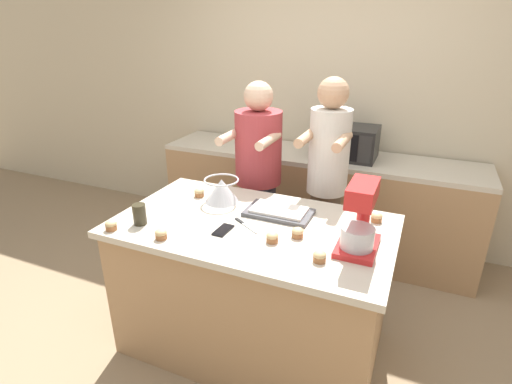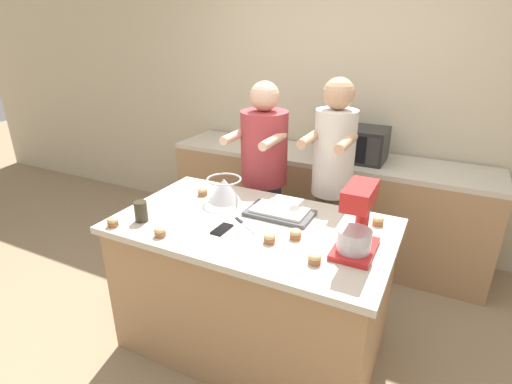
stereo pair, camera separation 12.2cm
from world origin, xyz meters
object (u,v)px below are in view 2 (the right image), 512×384
object	(u,v)px
cupcake_1	(378,220)
person_left	(264,182)
person_right	(331,188)
cell_phone	(222,229)
drinking_glass	(141,211)
knife	(244,224)
cupcake_5	(295,234)
baking_tray	(280,212)
cupcake_6	(315,258)
cupcake_2	(113,222)
mixing_bowl	(224,189)
cupcake_0	(203,191)
microwave_oven	(355,143)
cupcake_4	(269,238)
cupcake_3	(160,231)
stand_mixer	(357,223)

from	to	relation	value
cupcake_1	person_left	bearing A→B (deg)	155.36
person_right	cell_phone	distance (m)	0.97
drinking_glass	knife	size ratio (longest dim) A/B	0.63
cupcake_5	baking_tray	bearing A→B (deg)	130.39
cupcake_6	cupcake_2	bearing A→B (deg)	-172.68
mixing_bowl	cupcake_0	bearing A→B (deg)	176.68
drinking_glass	cupcake_6	bearing A→B (deg)	1.25
person_right	mixing_bowl	world-z (taller)	person_right
cupcake_2	cell_phone	bearing A→B (deg)	22.39
cupcake_5	cupcake_6	bearing A→B (deg)	-47.24
microwave_oven	baking_tray	bearing A→B (deg)	-96.73
drinking_glass	cupcake_4	world-z (taller)	drinking_glass
person_left	microwave_oven	xyz separation A→B (m)	(0.53, 0.66, 0.21)
person_left	mixing_bowl	xyz separation A→B (m)	(-0.03, -0.54, 0.14)
microwave_oven	knife	distance (m)	1.47
baking_tray	cupcake_6	distance (m)	0.56
cell_phone	drinking_glass	xyz separation A→B (m)	(-0.48, -0.11, 0.06)
drinking_glass	cupcake_3	size ratio (longest dim) A/B	1.87
cupcake_1	cupcake_3	world-z (taller)	same
stand_mixer	cupcake_6	xyz separation A→B (m)	(-0.15, -0.20, -0.13)
stand_mixer	drinking_glass	bearing A→B (deg)	-169.78
knife	cupcake_3	size ratio (longest dim) A/B	2.97
cupcake_2	cupcake_0	bearing A→B (deg)	71.21
cell_phone	cupcake_4	bearing A→B (deg)	-1.23
cupcake_0	cupcake_5	xyz separation A→B (m)	(0.78, -0.27, 0.00)
cupcake_2	baking_tray	bearing A→B (deg)	35.28
mixing_bowl	cupcake_3	bearing A→B (deg)	-96.69
microwave_oven	drinking_glass	distance (m)	1.87
cupcake_6	microwave_oven	bearing A→B (deg)	97.72
stand_mixer	cupcake_2	bearing A→B (deg)	-165.28
mixing_bowl	cupcake_2	bearing A→B (deg)	-122.82
cupcake_1	cupcake_6	bearing A→B (deg)	-109.32
person_left	cupcake_4	world-z (taller)	person_left
person_left	cupcake_4	bearing A→B (deg)	-62.55
baking_tray	cupcake_2	world-z (taller)	cupcake_2
drinking_glass	cupcake_5	size ratio (longest dim) A/B	1.87
baking_tray	cupcake_2	distance (m)	0.98
drinking_glass	cupcake_2	xyz separation A→B (m)	(-0.10, -0.13, -0.03)
cupcake_4	cupcake_3	bearing A→B (deg)	-159.82
cupcake_1	cupcake_6	size ratio (longest dim) A/B	1.00
person_left	cupcake_6	bearing A→B (deg)	-52.77
cupcake_1	stand_mixer	bearing A→B (deg)	-97.53
person_right	cupcake_2	size ratio (longest dim) A/B	25.22
person_left	cupcake_0	size ratio (longest dim) A/B	24.40
cell_phone	cupcake_1	bearing A→B (deg)	30.84
cupcake_2	cupcake_4	xyz separation A→B (m)	(0.89, 0.24, 0.00)
cupcake_2	cupcake_4	size ratio (longest dim) A/B	1.00
cupcake_2	cupcake_3	xyz separation A→B (m)	(0.32, 0.03, 0.00)
person_right	cupcake_6	world-z (taller)	person_right
cell_phone	cupcake_0	distance (m)	0.53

